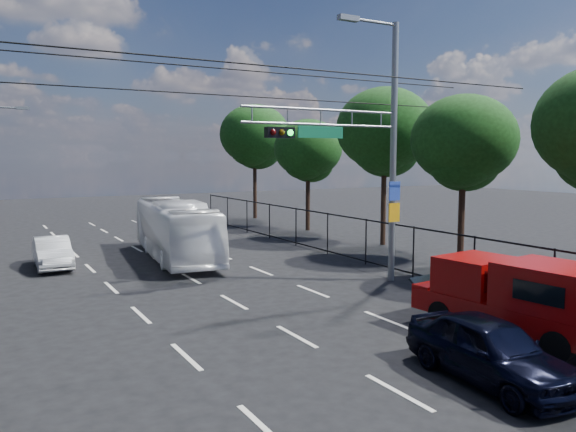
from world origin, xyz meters
TOP-DOWN VIEW (x-y plane):
  - ground at (0.00, 0.00)m, footprint 120.00×120.00m
  - lane_markings at (-0.00, 14.00)m, footprint 6.12×38.00m
  - signal_mast at (5.28, 7.99)m, footprint 6.43×0.39m
  - utility_wires at (0.00, 8.83)m, footprint 22.00×5.04m
  - fence_right at (7.60, 12.17)m, footprint 0.06×34.03m
  - tree_right_b at (11.22, 9.02)m, footprint 4.50×4.50m
  - tree_right_c at (11.82, 15.02)m, footprint 5.10×5.10m
  - tree_right_d at (11.42, 22.02)m, footprint 4.32×4.32m
  - tree_right_e at (11.62, 30.02)m, footprint 5.28×5.28m
  - red_pickup at (4.96, 1.11)m, footprint 2.57×5.68m
  - navy_hatchback at (2.00, -0.54)m, footprint 1.98×4.18m
  - white_bus at (0.90, 16.52)m, footprint 3.42×9.82m
  - white_van at (-4.33, 17.00)m, footprint 1.46×3.92m

SIDE VIEW (x-z plane):
  - ground at x=0.00m, z-range 0.00..0.00m
  - lane_markings at x=0.00m, z-range 0.00..0.01m
  - white_van at x=-4.33m, z-range 0.00..1.28m
  - navy_hatchback at x=2.00m, z-range 0.00..1.38m
  - fence_right at x=7.60m, z-range 0.03..2.03m
  - red_pickup at x=4.96m, z-range 0.07..2.12m
  - white_bus at x=0.90m, z-range 0.00..2.68m
  - tree_right_d at x=11.42m, z-range 1.34..8.36m
  - tree_right_b at x=11.22m, z-range 1.40..8.71m
  - signal_mast at x=5.28m, z-range 0.49..9.99m
  - tree_right_c at x=11.82m, z-range 1.59..9.88m
  - tree_right_e at x=11.62m, z-range 1.65..10.23m
  - utility_wires at x=0.00m, z-range 6.86..7.60m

